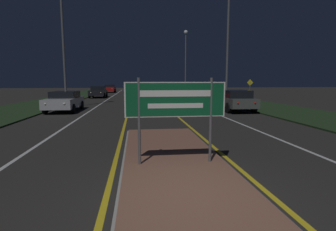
{
  "coord_description": "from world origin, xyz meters",
  "views": [
    {
      "loc": [
        -0.94,
        -4.21,
        2.11
      ],
      "look_at": [
        0.0,
        3.49,
        1.08
      ],
      "focal_mm": 28.0,
      "sensor_mm": 36.0,
      "label": 1
    }
  ],
  "objects": [
    {
      "name": "verge_left",
      "position": [
        -9.5,
        20.0,
        0.04
      ],
      "size": [
        5.0,
        100.0,
        0.08
      ],
      "color": "#1E3319",
      "rests_on": "ground_plane"
    },
    {
      "name": "median_island",
      "position": [
        0.0,
        1.99,
        0.04
      ],
      "size": [
        2.64,
        9.32,
        0.1
      ],
      "color": "#999993",
      "rests_on": "ground_plane"
    },
    {
      "name": "streetlight_right_far",
      "position": [
        6.25,
        33.73,
        6.18
      ],
      "size": [
        0.56,
        0.56,
        9.3
      ],
      "color": "#56565B",
      "rests_on": "ground_plane"
    },
    {
      "name": "car_approaching_0",
      "position": [
        -5.93,
        14.87,
        0.74
      ],
      "size": [
        1.97,
        4.48,
        1.39
      ],
      "color": "#B7B7BC",
      "rests_on": "ground_plane"
    },
    {
      "name": "centre_line_yellow_right",
      "position": [
        1.51,
        25.0,
        0.0
      ],
      "size": [
        0.12,
        70.0,
        0.01
      ],
      "color": "gold",
      "rests_on": "ground_plane"
    },
    {
      "name": "ground_plane",
      "position": [
        0.0,
        0.0,
        0.0
      ],
      "size": [
        160.0,
        160.0,
        0.0
      ],
      "primitive_type": "plane",
      "color": "#282623"
    },
    {
      "name": "highway_sign",
      "position": [
        0.0,
        1.99,
        1.58
      ],
      "size": [
        2.43,
        0.07,
        2.09
      ],
      "color": "#56565B",
      "rests_on": "median_island"
    },
    {
      "name": "car_receding_2",
      "position": [
        2.51,
        34.67,
        0.77
      ],
      "size": [
        1.97,
        4.62,
        1.45
      ],
      "color": "silver",
      "rests_on": "ground_plane"
    },
    {
      "name": "car_receding_1",
      "position": [
        2.46,
        20.78,
        0.8
      ],
      "size": [
        1.92,
        4.76,
        1.52
      ],
      "color": "maroon",
      "rests_on": "ground_plane"
    },
    {
      "name": "car_approaching_1",
      "position": [
        -5.74,
        30.27,
        0.78
      ],
      "size": [
        2.01,
        4.32,
        1.47
      ],
      "color": "black",
      "rests_on": "ground_plane"
    },
    {
      "name": "streetlight_left_near",
      "position": [
        -6.44,
        17.32,
        6.79
      ],
      "size": [
        0.62,
        0.62,
        9.85
      ],
      "color": "#56565B",
      "rests_on": "ground_plane"
    },
    {
      "name": "warning_sign",
      "position": [
        9.61,
        19.2,
        1.4
      ],
      "size": [
        0.6,
        0.06,
        2.19
      ],
      "color": "#56565B",
      "rests_on": "verge_right"
    },
    {
      "name": "lane_line_white_right",
      "position": [
        4.2,
        25.0,
        0.0
      ],
      "size": [
        0.12,
        70.0,
        0.01
      ],
      "color": "silver",
      "rests_on": "ground_plane"
    },
    {
      "name": "edge_line_white_left",
      "position": [
        -7.2,
        25.0,
        0.0
      ],
      "size": [
        0.1,
        70.0,
        0.01
      ],
      "color": "silver",
      "rests_on": "ground_plane"
    },
    {
      "name": "streetlight_right_near",
      "position": [
        6.54,
        16.94,
        6.52
      ],
      "size": [
        0.59,
        0.59,
        9.58
      ],
      "color": "#56565B",
      "rests_on": "ground_plane"
    },
    {
      "name": "edge_line_white_right",
      "position": [
        7.2,
        25.0,
        0.0
      ],
      "size": [
        0.1,
        70.0,
        0.01
      ],
      "color": "silver",
      "rests_on": "ground_plane"
    },
    {
      "name": "verge_right",
      "position": [
        9.5,
        20.0,
        0.04
      ],
      "size": [
        5.0,
        100.0,
        0.08
      ],
      "color": "#1E3319",
      "rests_on": "ground_plane"
    },
    {
      "name": "car_approaching_2",
      "position": [
        -5.75,
        45.53,
        0.77
      ],
      "size": [
        2.03,
        4.38,
        1.44
      ],
      "color": "maroon",
      "rests_on": "ground_plane"
    },
    {
      "name": "lane_line_white_left",
      "position": [
        -4.2,
        25.0,
        0.0
      ],
      "size": [
        0.12,
        70.0,
        0.01
      ],
      "color": "silver",
      "rests_on": "ground_plane"
    },
    {
      "name": "centre_line_yellow_left",
      "position": [
        -1.51,
        25.0,
        0.0
      ],
      "size": [
        0.12,
        70.0,
        0.01
      ],
      "color": "gold",
      "rests_on": "ground_plane"
    },
    {
      "name": "car_receding_3",
      "position": [
        2.75,
        44.84,
        0.72
      ],
      "size": [
        1.85,
        4.31,
        1.38
      ],
      "color": "navy",
      "rests_on": "ground_plane"
    },
    {
      "name": "car_receding_0",
      "position": [
        5.96,
        13.55,
        0.79
      ],
      "size": [
        1.97,
        4.36,
        1.48
      ],
      "color": "#4C514C",
      "rests_on": "ground_plane"
    }
  ]
}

